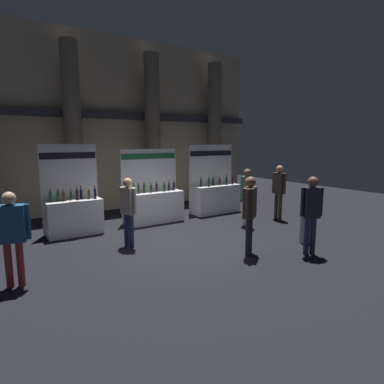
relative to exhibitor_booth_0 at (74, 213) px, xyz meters
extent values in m
plane|color=black|center=(2.07, -2.31, -0.62)|extent=(25.05, 25.05, 0.00)
cube|color=tan|center=(2.07, 2.78, 2.58)|extent=(12.52, 0.25, 6.38)
cube|color=#2D2D33|center=(2.07, 2.48, 2.89)|extent=(12.52, 0.20, 0.24)
cylinder|color=#665B4C|center=(0.60, 2.11, 2.29)|extent=(0.58, 0.58, 5.81)
cylinder|color=#665B4C|center=(3.53, 2.11, 2.29)|extent=(0.58, 0.58, 5.81)
cylinder|color=#665B4C|center=(6.47, 2.11, 2.29)|extent=(0.58, 0.58, 5.81)
cube|color=white|center=(0.00, -0.05, -0.13)|extent=(1.47, 0.60, 0.98)
cube|color=white|center=(0.00, 0.29, 0.64)|extent=(1.55, 0.04, 2.51)
cube|color=black|center=(0.00, 0.27, 1.58)|extent=(1.50, 0.01, 0.18)
cylinder|color=#19381E|center=(-0.58, 0.02, 0.50)|extent=(0.07, 0.07, 0.27)
cylinder|color=#19381E|center=(-0.58, 0.02, 0.67)|extent=(0.03, 0.03, 0.07)
cylinder|color=red|center=(-0.58, 0.02, 0.71)|extent=(0.03, 0.03, 0.02)
cylinder|color=#19381E|center=(-0.39, -0.01, 0.49)|extent=(0.08, 0.08, 0.25)
cylinder|color=#19381E|center=(-0.39, -0.01, 0.66)|extent=(0.03, 0.03, 0.09)
cylinder|color=red|center=(-0.39, -0.01, 0.71)|extent=(0.03, 0.03, 0.02)
cylinder|color=#472D14|center=(-0.25, -0.03, 0.49)|extent=(0.07, 0.07, 0.25)
cylinder|color=#472D14|center=(-0.25, -0.03, 0.64)|extent=(0.03, 0.03, 0.06)
cylinder|color=red|center=(-0.25, -0.03, 0.68)|extent=(0.03, 0.03, 0.02)
cylinder|color=#19381E|center=(-0.08, -0.10, 0.49)|extent=(0.07, 0.07, 0.24)
cylinder|color=#19381E|center=(-0.08, -0.10, 0.65)|extent=(0.03, 0.03, 0.09)
cylinder|color=red|center=(-0.08, -0.10, 0.71)|extent=(0.03, 0.03, 0.02)
cylinder|color=black|center=(0.09, -0.09, 0.50)|extent=(0.07, 0.07, 0.27)
cylinder|color=black|center=(0.09, -0.09, 0.68)|extent=(0.03, 0.03, 0.08)
cylinder|color=gold|center=(0.09, -0.09, 0.73)|extent=(0.03, 0.03, 0.02)
cylinder|color=black|center=(0.23, 0.02, 0.50)|extent=(0.07, 0.07, 0.27)
cylinder|color=black|center=(0.23, 0.02, 0.68)|extent=(0.03, 0.03, 0.09)
cylinder|color=red|center=(0.23, 0.02, 0.73)|extent=(0.03, 0.03, 0.02)
cylinder|color=#472D14|center=(0.41, -0.10, 0.48)|extent=(0.06, 0.06, 0.23)
cylinder|color=#472D14|center=(0.41, -0.10, 0.63)|extent=(0.03, 0.03, 0.07)
cylinder|color=gold|center=(0.41, -0.10, 0.67)|extent=(0.03, 0.03, 0.02)
cylinder|color=black|center=(0.57, -0.15, 0.51)|extent=(0.07, 0.07, 0.28)
cylinder|color=black|center=(0.57, -0.15, 0.68)|extent=(0.03, 0.03, 0.08)
cylinder|color=red|center=(0.57, -0.15, 0.73)|extent=(0.03, 0.03, 0.02)
cube|color=silver|center=(-0.07, -0.23, 0.37)|extent=(0.26, 0.33, 0.02)
cube|color=white|center=(2.50, -0.02, -0.12)|extent=(1.86, 0.60, 0.99)
cube|color=white|center=(2.50, 0.32, 0.55)|extent=(1.95, 0.04, 2.33)
cube|color=#1E6638|center=(2.50, 0.30, 1.50)|extent=(1.90, 0.01, 0.18)
cylinder|color=#19381E|center=(1.77, -0.07, 0.49)|extent=(0.07, 0.07, 0.25)
cylinder|color=#19381E|center=(1.77, -0.07, 0.66)|extent=(0.03, 0.03, 0.08)
cylinder|color=black|center=(1.77, -0.07, 0.71)|extent=(0.03, 0.03, 0.02)
cylinder|color=#19381E|center=(1.96, 0.00, 0.51)|extent=(0.06, 0.06, 0.27)
cylinder|color=#19381E|center=(1.96, 0.00, 0.68)|extent=(0.03, 0.03, 0.07)
cylinder|color=gold|center=(1.96, 0.00, 0.72)|extent=(0.03, 0.03, 0.02)
cylinder|color=#19381E|center=(2.17, 0.04, 0.50)|extent=(0.07, 0.07, 0.26)
cylinder|color=#19381E|center=(2.17, 0.04, 0.67)|extent=(0.03, 0.03, 0.09)
cylinder|color=gold|center=(2.17, 0.04, 0.73)|extent=(0.03, 0.03, 0.02)
cylinder|color=#472D14|center=(2.38, -0.02, 0.49)|extent=(0.07, 0.07, 0.23)
cylinder|color=#472D14|center=(2.38, -0.02, 0.64)|extent=(0.03, 0.03, 0.07)
cylinder|color=gold|center=(2.38, -0.02, 0.68)|extent=(0.03, 0.03, 0.02)
cylinder|color=black|center=(2.60, 0.03, 0.49)|extent=(0.06, 0.06, 0.25)
cylinder|color=black|center=(2.60, 0.03, 0.65)|extent=(0.03, 0.03, 0.07)
cylinder|color=black|center=(2.60, 0.03, 0.70)|extent=(0.03, 0.03, 0.02)
cylinder|color=#19381E|center=(2.83, -0.07, 0.48)|extent=(0.07, 0.07, 0.23)
cylinder|color=#19381E|center=(2.83, -0.07, 0.64)|extent=(0.03, 0.03, 0.08)
cylinder|color=gold|center=(2.83, -0.07, 0.69)|extent=(0.03, 0.03, 0.02)
cylinder|color=black|center=(3.04, 0.00, 0.49)|extent=(0.06, 0.06, 0.25)
cylinder|color=black|center=(3.04, 0.00, 0.66)|extent=(0.03, 0.03, 0.08)
cylinder|color=black|center=(3.04, 0.00, 0.71)|extent=(0.03, 0.03, 0.02)
cylinder|color=black|center=(3.23, 0.02, 0.50)|extent=(0.07, 0.07, 0.25)
cylinder|color=black|center=(3.23, 0.02, 0.65)|extent=(0.03, 0.03, 0.06)
cylinder|color=red|center=(3.23, 0.02, 0.69)|extent=(0.03, 0.03, 0.02)
cube|color=white|center=(5.01, 0.01, -0.11)|extent=(1.81, 0.60, 1.01)
cube|color=white|center=(5.01, 0.35, 0.61)|extent=(1.90, 0.04, 2.45)
cube|color=black|center=(5.01, 0.33, 1.54)|extent=(1.85, 0.01, 0.18)
cylinder|color=#19381E|center=(4.34, 0.04, 0.53)|extent=(0.07, 0.07, 0.26)
cylinder|color=#19381E|center=(4.34, 0.04, 0.70)|extent=(0.03, 0.03, 0.09)
cylinder|color=gold|center=(4.34, 0.04, 0.75)|extent=(0.03, 0.03, 0.02)
cylinder|color=#19381E|center=(4.59, -0.08, 0.52)|extent=(0.07, 0.07, 0.25)
cylinder|color=#19381E|center=(4.59, -0.08, 0.69)|extent=(0.03, 0.03, 0.09)
cylinder|color=gold|center=(4.59, -0.08, 0.74)|extent=(0.03, 0.03, 0.02)
cylinder|color=black|center=(4.88, 0.04, 0.52)|extent=(0.07, 0.07, 0.25)
cylinder|color=black|center=(4.88, 0.04, 0.68)|extent=(0.03, 0.03, 0.07)
cylinder|color=red|center=(4.88, 0.04, 0.72)|extent=(0.03, 0.03, 0.02)
cylinder|color=#472D14|center=(5.15, 0.01, 0.51)|extent=(0.07, 0.07, 0.23)
cylinder|color=#472D14|center=(5.15, 0.01, 0.66)|extent=(0.03, 0.03, 0.07)
cylinder|color=gold|center=(5.15, 0.01, 0.70)|extent=(0.03, 0.03, 0.02)
cylinder|color=#19381E|center=(5.43, -0.04, 0.53)|extent=(0.07, 0.07, 0.27)
cylinder|color=#19381E|center=(5.43, -0.04, 0.71)|extent=(0.03, 0.03, 0.08)
cylinder|color=red|center=(5.43, -0.04, 0.76)|extent=(0.03, 0.03, 0.02)
cylinder|color=black|center=(5.69, -0.08, 0.52)|extent=(0.07, 0.07, 0.24)
cylinder|color=black|center=(5.69, -0.08, 0.67)|extent=(0.03, 0.03, 0.08)
cylinder|color=red|center=(5.69, -0.08, 0.72)|extent=(0.03, 0.03, 0.02)
cylinder|color=slate|center=(4.80, -4.06, -0.28)|extent=(0.34, 0.34, 0.67)
torus|color=black|center=(4.80, -4.06, 0.06)|extent=(0.33, 0.33, 0.02)
cylinder|color=maroon|center=(-1.62, -2.88, -0.20)|extent=(0.12, 0.12, 0.83)
cylinder|color=maroon|center=(-1.80, -2.84, -0.20)|extent=(0.12, 0.12, 0.83)
cube|color=navy|center=(-1.71, -2.86, 0.55)|extent=(0.50, 0.35, 0.66)
sphere|color=tan|center=(-1.71, -2.86, 1.00)|extent=(0.23, 0.23, 0.23)
cylinder|color=navy|center=(-1.45, -2.93, 0.57)|extent=(0.08, 0.08, 0.63)
cylinder|color=#47382D|center=(6.17, -1.79, -0.18)|extent=(0.12, 0.12, 0.87)
cylinder|color=#47382D|center=(6.16, -1.97, -0.18)|extent=(0.12, 0.12, 0.87)
cube|color=#47382D|center=(6.16, -1.88, 0.60)|extent=(0.23, 0.41, 0.69)
sphere|color=tan|center=(6.16, -1.88, 1.07)|extent=(0.24, 0.24, 0.24)
cylinder|color=#47382D|center=(6.17, -1.63, 0.61)|extent=(0.08, 0.08, 0.65)
cylinder|color=#47382D|center=(6.15, -2.13, 0.61)|extent=(0.08, 0.08, 0.65)
cylinder|color=#23232D|center=(3.04, -3.83, -0.18)|extent=(0.12, 0.12, 0.87)
cylinder|color=#23232D|center=(2.89, -3.94, -0.18)|extent=(0.12, 0.12, 0.87)
cube|color=#47382D|center=(2.97, -3.89, 0.60)|extent=(0.51, 0.46, 0.69)
sphere|color=brown|center=(2.97, -3.89, 1.07)|extent=(0.24, 0.24, 0.24)
cylinder|color=#47382D|center=(3.19, -3.73, 0.62)|extent=(0.08, 0.08, 0.66)
cylinder|color=#47382D|center=(2.75, -4.05, 0.62)|extent=(0.08, 0.08, 0.66)
cylinder|color=navy|center=(4.19, -4.70, -0.18)|extent=(0.12, 0.12, 0.87)
cylinder|color=navy|center=(4.06, -4.63, -0.18)|extent=(0.12, 0.12, 0.87)
cube|color=#23232D|center=(4.12, -4.67, 0.60)|extent=(0.42, 0.38, 0.69)
sphere|color=brown|center=(4.12, -4.67, 1.07)|extent=(0.24, 0.24, 0.24)
cylinder|color=#23232D|center=(4.31, -4.77, 0.62)|extent=(0.08, 0.08, 0.66)
cylinder|color=#23232D|center=(3.93, -4.56, 0.62)|extent=(0.08, 0.08, 0.66)
cylinder|color=#ADA393|center=(4.65, -2.03, -0.19)|extent=(0.12, 0.12, 0.85)
cylinder|color=#ADA393|center=(4.68, -1.88, -0.19)|extent=(0.12, 0.12, 0.85)
cube|color=#33563D|center=(4.66, -1.96, 0.57)|extent=(0.32, 0.40, 0.67)
sphere|color=brown|center=(4.66, -1.96, 1.03)|extent=(0.23, 0.23, 0.23)
cylinder|color=#33563D|center=(4.62, -2.18, 0.59)|extent=(0.08, 0.08, 0.64)
cylinder|color=#33563D|center=(4.71, -1.74, 0.59)|extent=(0.08, 0.08, 0.64)
cylinder|color=navy|center=(0.83, -1.78, -0.20)|extent=(0.12, 0.12, 0.83)
cylinder|color=navy|center=(0.89, -1.94, -0.20)|extent=(0.12, 0.12, 0.83)
cube|color=#ADA393|center=(0.86, -1.86, 0.54)|extent=(0.32, 0.41, 0.66)
sphere|color=tan|center=(0.86, -1.86, 0.99)|extent=(0.23, 0.23, 0.23)
cylinder|color=#ADA393|center=(0.78, -1.65, 0.56)|extent=(0.08, 0.08, 0.62)
cylinder|color=#ADA393|center=(0.94, -2.07, 0.56)|extent=(0.08, 0.08, 0.62)
camera|label=1|loc=(-2.07, -9.18, 1.97)|focal=30.25mm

